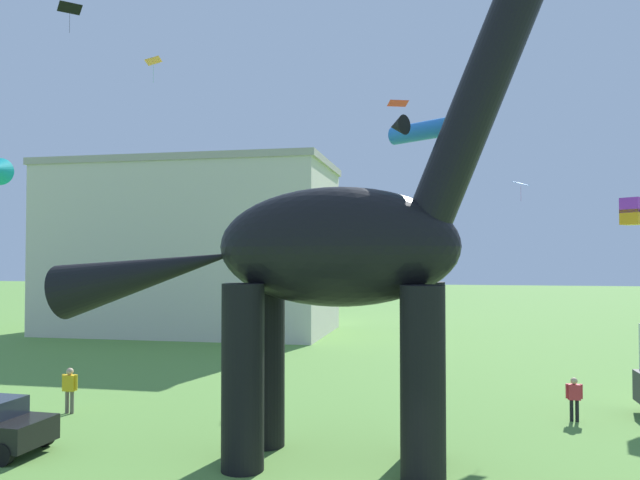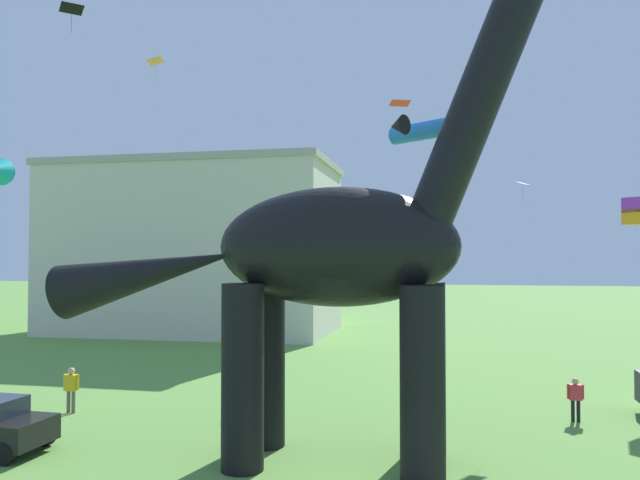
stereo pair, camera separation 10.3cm
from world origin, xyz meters
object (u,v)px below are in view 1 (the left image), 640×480
kite_far_right (633,211)px  kite_far_left (521,184)px  kite_mid_left (70,8)px  kite_mid_right (398,103)px  dinosaur_sculpture (334,247)px  kite_high_left (153,61)px  person_far_spectator (70,386)px  person_strolling_adult (574,395)px  kite_near_high (415,130)px

kite_far_right → kite_far_left: kite_far_left is taller
kite_far_left → kite_mid_left: (-18.86, -2.57, 7.72)m
kite_mid_right → kite_mid_left: 19.40m
kite_far_right → kite_mid_right: 16.06m
dinosaur_sculpture → kite_high_left: 25.90m
person_far_spectator → kite_mid_left: 15.95m
person_strolling_adult → kite_far_right: 9.73m
dinosaur_sculpture → kite_high_left: size_ratio=10.87×
kite_mid_right → person_strolling_adult: bearing=-65.3°
person_strolling_adult → kite_near_high: size_ratio=0.72×
dinosaur_sculpture → kite_mid_right: size_ratio=11.64×
dinosaur_sculpture → kite_far_right: 16.26m
kite_mid_left → kite_high_left: kite_high_left is taller
person_strolling_adult → kite_far_left: 8.64m
dinosaur_sculpture → kite_mid_right: 23.06m
person_strolling_adult → kite_mid_left: (-20.12, 1.04, 15.47)m
kite_far_right → kite_mid_right: (-10.71, 9.31, 7.50)m
kite_high_left → kite_far_right: bearing=-13.7°
dinosaur_sculpture → kite_mid_right: (0.30, 21.15, 9.19)m
person_far_spectator → kite_mid_left: (-2.43, 3.43, 15.38)m
person_far_spectator → kite_mid_left: kite_mid_left is taller
kite_far_left → dinosaur_sculpture: bearing=-122.9°
kite_far_left → kite_high_left: 24.00m
person_strolling_adult → kite_near_high: 10.83m
kite_far_left → kite_high_left: size_ratio=0.54×
dinosaur_sculpture → kite_near_high: bearing=40.9°
person_far_spectator → kite_mid_right: 25.03m
kite_far_left → kite_mid_left: bearing=-172.2°
person_far_spectator → kite_near_high: 15.18m
person_far_spectator → kite_far_left: size_ratio=2.01×
kite_near_high → kite_mid_left: bearing=160.7°
dinosaur_sculpture → kite_mid_right: bearing=93.1°
kite_far_left → kite_high_left: bearing=157.2°
person_strolling_adult → kite_high_left: kite_high_left is taller
kite_far_left → kite_far_right: bearing=26.1°
kite_mid_left → person_far_spectator: bearing=-54.7°
kite_far_right → kite_near_high: 13.63m
dinosaur_sculpture → person_far_spectator: bearing=165.6°
kite_mid_right → person_far_spectator: bearing=-120.9°
dinosaur_sculpture → kite_far_left: size_ratio=20.19×
kite_far_right → kite_mid_left: 25.81m
kite_mid_left → kite_high_left: (-1.64, 11.19, 1.32)m
person_far_spectator → kite_far_right: 23.87m
kite_far_right → kite_near_high: kite_near_high is taller
person_far_spectator → kite_mid_left: bearing=122.1°
kite_near_high → kite_far_left: bearing=63.2°
person_strolling_adult → kite_mid_right: size_ratio=1.06×
dinosaur_sculpture → kite_mid_left: 17.85m
kite_far_right → kite_high_left: size_ratio=0.77×
kite_near_high → kite_high_left: bearing=135.3°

